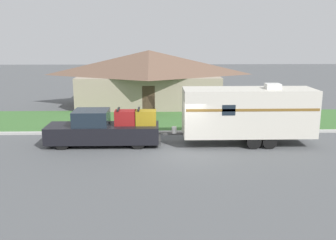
# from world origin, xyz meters

# --- Properties ---
(ground_plane) EXTENTS (120.00, 120.00, 0.00)m
(ground_plane) POSITION_xyz_m (0.00, 0.00, 0.00)
(ground_plane) COLOR #515456
(curb_strip) EXTENTS (80.00, 0.30, 0.14)m
(curb_strip) POSITION_xyz_m (0.00, 3.75, 0.07)
(curb_strip) COLOR #ADADA8
(curb_strip) RESTS_ON ground_plane
(lawn_strip) EXTENTS (80.00, 7.00, 0.03)m
(lawn_strip) POSITION_xyz_m (0.00, 7.40, 0.01)
(lawn_strip) COLOR #3D6B33
(lawn_strip) RESTS_ON ground_plane
(house_across_street) EXTENTS (12.66, 6.66, 4.73)m
(house_across_street) POSITION_xyz_m (-1.96, 13.39, 2.46)
(house_across_street) COLOR gray
(house_across_street) RESTS_ON ground_plane
(pickup_truck) EXTENTS (6.26, 1.92, 2.07)m
(pickup_truck) POSITION_xyz_m (-4.20, 1.32, 0.91)
(pickup_truck) COLOR black
(pickup_truck) RESTS_ON ground_plane
(travel_trailer) EXTENTS (8.29, 2.25, 3.40)m
(travel_trailer) POSITION_xyz_m (3.76, 1.32, 1.82)
(travel_trailer) COLOR black
(travel_trailer) RESTS_ON ground_plane
(mailbox) EXTENTS (0.48, 0.20, 1.24)m
(mailbox) POSITION_xyz_m (1.76, 4.86, 0.96)
(mailbox) COLOR brown
(mailbox) RESTS_ON ground_plane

